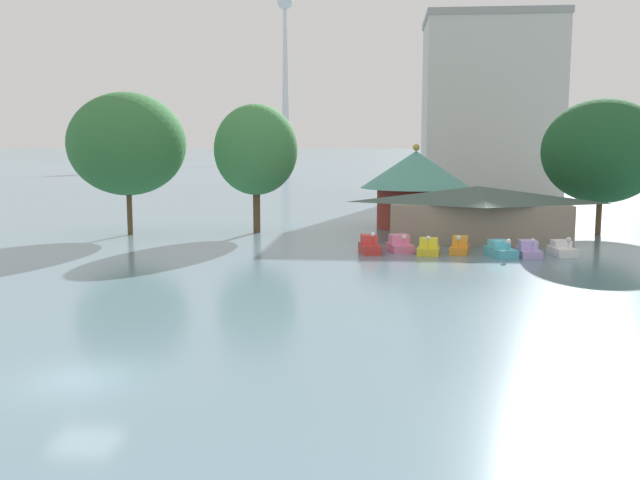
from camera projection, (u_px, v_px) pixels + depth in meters
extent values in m
plane|color=slate|center=(83.00, 378.00, 25.50)|extent=(2000.00, 2000.00, 0.00)
cube|color=red|center=(370.00, 249.00, 54.38)|extent=(1.90, 2.91, 0.72)
cube|color=#E8423C|center=(369.00, 239.00, 54.61)|extent=(1.37, 1.43, 0.70)
cylinder|color=red|center=(373.00, 241.00, 53.23)|extent=(0.14, 0.14, 0.74)
sphere|color=white|center=(373.00, 234.00, 53.16)|extent=(0.31, 0.31, 0.31)
cube|color=pink|center=(400.00, 248.00, 54.98)|extent=(2.30, 2.81, 0.65)
cube|color=pink|center=(399.00, 239.00, 55.18)|extent=(1.68, 1.45, 0.71)
cylinder|color=pink|center=(404.00, 242.00, 53.95)|extent=(0.14, 0.14, 0.50)
sphere|color=white|center=(404.00, 237.00, 53.90)|extent=(0.32, 0.32, 0.32)
cube|color=yellow|center=(428.00, 251.00, 53.70)|extent=(1.91, 2.47, 0.58)
cube|color=yellow|center=(429.00, 242.00, 53.89)|extent=(1.50, 1.20, 0.68)
cylinder|color=yellow|center=(428.00, 244.00, 52.74)|extent=(0.14, 0.14, 0.69)
sphere|color=white|center=(428.00, 238.00, 52.67)|extent=(0.30, 0.30, 0.30)
cube|color=orange|center=(460.00, 250.00, 54.30)|extent=(1.84, 2.79, 0.59)
cube|color=gold|center=(460.00, 241.00, 54.51)|extent=(1.34, 1.37, 0.74)
cylinder|color=orange|center=(458.00, 244.00, 53.24)|extent=(0.14, 0.14, 0.61)
sphere|color=white|center=(458.00, 238.00, 53.18)|extent=(0.34, 0.34, 0.34)
cube|color=#4CB7CC|center=(501.00, 252.00, 52.75)|extent=(2.29, 3.22, 0.66)
cube|color=#5DCDE2|center=(499.00, 244.00, 53.02)|extent=(1.63, 1.62, 0.55)
cylinder|color=#4CB7CC|center=(508.00, 247.00, 51.54)|extent=(0.14, 0.14, 0.45)
sphere|color=white|center=(508.00, 242.00, 51.48)|extent=(0.38, 0.38, 0.38)
cube|color=#B299D8|center=(529.00, 253.00, 52.77)|extent=(1.50, 2.94, 0.56)
cube|color=#C8ADF0|center=(528.00, 244.00, 53.05)|extent=(1.27, 1.32, 0.64)
cylinder|color=#B299D8|center=(532.00, 247.00, 51.52)|extent=(0.14, 0.14, 0.71)
sphere|color=white|center=(533.00, 240.00, 51.45)|extent=(0.30, 0.30, 0.30)
cube|color=white|center=(562.00, 251.00, 53.32)|extent=(1.86, 2.95, 0.62)
cube|color=white|center=(561.00, 243.00, 53.59)|extent=(1.45, 1.40, 0.51)
cylinder|color=white|center=(568.00, 246.00, 52.14)|extent=(0.14, 0.14, 0.56)
sphere|color=white|center=(569.00, 240.00, 52.07)|extent=(0.38, 0.38, 0.38)
cube|color=gray|center=(477.00, 222.00, 60.79)|extent=(15.11, 6.25, 3.38)
pyramid|color=#42564C|center=(478.00, 194.00, 60.46)|extent=(16.32, 7.18, 1.45)
cylinder|color=#993328|center=(415.00, 208.00, 70.50)|extent=(7.75, 7.75, 4.06)
cone|color=teal|center=(416.00, 169.00, 69.96)|extent=(11.14, 11.14, 3.70)
sphere|color=#B7993D|center=(416.00, 147.00, 69.65)|extent=(0.70, 0.70, 0.70)
cylinder|color=brown|center=(130.00, 215.00, 65.19)|extent=(0.50, 0.50, 3.71)
ellipsoid|color=#337038|center=(127.00, 144.00, 64.27)|extent=(10.82, 10.82, 9.50)
cylinder|color=brown|center=(257.00, 214.00, 66.67)|extent=(0.68, 0.68, 3.63)
ellipsoid|color=#3D7F42|center=(256.00, 150.00, 65.83)|extent=(7.92, 7.92, 8.59)
cylinder|color=brown|center=(599.00, 219.00, 65.30)|extent=(0.53, 0.53, 2.97)
ellipsoid|color=#1E5128|center=(602.00, 151.00, 64.43)|extent=(11.00, 11.00, 9.67)
cube|color=beige|center=(489.00, 111.00, 108.03)|extent=(20.11, 14.89, 26.82)
cube|color=#999993|center=(492.00, 19.00, 106.10)|extent=(20.51, 15.18, 1.00)
cone|color=silver|center=(285.00, 37.00, 304.42)|extent=(3.80, 3.80, 108.98)
sphere|color=silver|center=(285.00, 1.00, 302.32)|extent=(6.82, 6.82, 6.82)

